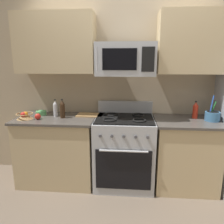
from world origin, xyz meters
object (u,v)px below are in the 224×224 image
at_px(fruit_basket, 25,116).
at_px(cutting_board, 90,115).
at_px(range_oven, 124,150).
at_px(apple_loose, 38,116).
at_px(microwave, 125,59).
at_px(prep_bowl, 41,113).
at_px(utensil_crock, 212,116).
at_px(bottle_hot_sauce, 195,110).
at_px(bottle_soy, 62,109).
at_px(bottle_vinegar, 55,109).

height_order(fruit_basket, cutting_board, fruit_basket).
relative_size(range_oven, cutting_board, 3.08).
distance_m(fruit_basket, apple_loose, 0.18).
xyz_separation_m(microwave, cutting_board, (-0.48, 0.11, -0.74)).
bearing_deg(fruit_basket, prep_bowl, 62.75).
height_order(utensil_crock, fruit_basket, utensil_crock).
relative_size(fruit_basket, bottle_hot_sauce, 0.93).
distance_m(cutting_board, bottle_soy, 0.38).
xyz_separation_m(fruit_basket, bottle_hot_sauce, (2.20, 0.21, 0.06)).
bearing_deg(utensil_crock, cutting_board, 175.01).
distance_m(microwave, bottle_soy, 1.03).
height_order(range_oven, utensil_crock, utensil_crock).
bearing_deg(bottle_vinegar, microwave, -1.76).
xyz_separation_m(range_oven, bottle_hot_sauce, (0.91, 0.11, 0.54)).
bearing_deg(range_oven, cutting_board, 163.90).
bearing_deg(prep_bowl, bottle_hot_sauce, -0.51).
bearing_deg(bottle_vinegar, bottle_hot_sauce, 1.57).
bearing_deg(apple_loose, bottle_hot_sauce, 6.14).
xyz_separation_m(microwave, apple_loose, (-1.11, -0.14, -0.71)).
height_order(cutting_board, prep_bowl, prep_bowl).
bearing_deg(bottle_hot_sauce, apple_loose, -173.86).
xyz_separation_m(microwave, bottle_hot_sauce, (0.91, 0.08, -0.64)).
distance_m(range_oven, bottle_hot_sauce, 1.07).
relative_size(microwave, bottle_soy, 2.84).
height_order(fruit_basket, prep_bowl, fruit_basket).
bearing_deg(bottle_soy, bottle_vinegar, 150.20).
bearing_deg(apple_loose, range_oven, 5.65).
height_order(microwave, prep_bowl, microwave).
bearing_deg(microwave, cutting_board, 167.10).
bearing_deg(bottle_hot_sauce, bottle_soy, -176.10).
height_order(range_oven, fruit_basket, range_oven).
xyz_separation_m(utensil_crock, fruit_basket, (-2.37, -0.11, -0.02)).
distance_m(range_oven, bottle_vinegar, 1.08).
bearing_deg(fruit_basket, bottle_vinegar, 24.86).
height_order(utensil_crock, bottle_hot_sauce, utensil_crock).
xyz_separation_m(bottle_soy, bottle_vinegar, (-0.12, 0.07, -0.01)).
distance_m(bottle_soy, bottle_vinegar, 0.14).
distance_m(range_oven, utensil_crock, 1.20).
distance_m(bottle_vinegar, prep_bowl, 0.25).
bearing_deg(bottle_vinegar, bottle_soy, -29.80).
xyz_separation_m(range_oven, microwave, (-0.00, 0.03, 1.18)).
bearing_deg(cutting_board, utensil_crock, -4.99).
xyz_separation_m(utensil_crock, bottle_soy, (-1.90, -0.01, 0.05)).
relative_size(range_oven, bottle_hot_sauce, 4.78).
bearing_deg(fruit_basket, bottle_hot_sauce, 5.55).
relative_size(bottle_soy, bottle_vinegar, 1.08).
bearing_deg(bottle_soy, prep_bowl, 158.70).
height_order(bottle_hot_sauce, bottle_vinegar, bottle_vinegar).
xyz_separation_m(cutting_board, prep_bowl, (-0.69, -0.01, 0.02)).
bearing_deg(range_oven, microwave, 90.07).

